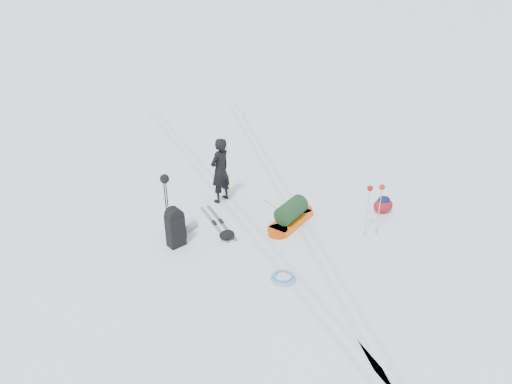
% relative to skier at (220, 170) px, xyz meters
% --- Properties ---
extents(ground, '(200.00, 200.00, 0.00)m').
position_rel_skier_xyz_m(ground, '(0.26, -1.73, -0.81)').
color(ground, white).
rests_on(ground, ground).
extents(snow_hill_backdrop, '(359.50, 192.00, 162.45)m').
position_rel_skier_xyz_m(snow_hill_backdrop, '(62.94, 82.29, -69.83)').
color(snow_hill_backdrop, white).
rests_on(snow_hill_backdrop, ground).
extents(ski_tracks, '(3.38, 17.97, 0.01)m').
position_rel_skier_xyz_m(ski_tracks, '(0.87, -0.86, -0.81)').
color(ski_tracks, silver).
rests_on(ski_tracks, ground).
extents(skier, '(0.71, 0.64, 1.62)m').
position_rel_skier_xyz_m(skier, '(0.00, 0.00, 0.00)').
color(skier, black).
rests_on(skier, ground).
extents(pulk_sled, '(1.49, 1.21, 0.58)m').
position_rel_skier_xyz_m(pulk_sled, '(1.15, -1.60, -0.59)').
color(pulk_sled, orange).
rests_on(pulk_sled, ground).
extents(expedition_rucksack, '(0.81, 0.83, 0.89)m').
position_rel_skier_xyz_m(expedition_rucksack, '(-1.40, -1.48, -0.40)').
color(expedition_rucksack, black).
rests_on(expedition_rucksack, ground).
extents(ski_poles_black, '(0.19, 0.23, 1.56)m').
position_rel_skier_xyz_m(ski_poles_black, '(-1.54, -1.30, 0.46)').
color(ski_poles_black, black).
rests_on(ski_poles_black, ground).
extents(ski_poles_silver, '(0.39, 0.16, 1.22)m').
position_rel_skier_xyz_m(ski_poles_silver, '(2.58, -2.63, 0.21)').
color(ski_poles_silver, '#B7B8BE').
rests_on(ski_poles_silver, ground).
extents(touring_skis_grey, '(0.40, 1.69, 0.06)m').
position_rel_skier_xyz_m(touring_skis_grey, '(-0.39, -1.00, -0.80)').
color(touring_skis_grey, gray).
rests_on(touring_skis_grey, ground).
extents(touring_skis_white, '(0.63, 1.58, 0.06)m').
position_rel_skier_xyz_m(touring_skis_white, '(1.25, -1.08, -0.80)').
color(touring_skis_white, '#B9BCC0').
rests_on(touring_skis_white, ground).
extents(rope_coil, '(0.57, 0.57, 0.06)m').
position_rel_skier_xyz_m(rope_coil, '(0.20, -3.37, -0.78)').
color(rope_coil, '#5BA3DF').
rests_on(rope_coil, ground).
extents(small_daypack, '(0.48, 0.37, 0.41)m').
position_rel_skier_xyz_m(small_daypack, '(3.39, -1.87, -0.62)').
color(small_daypack, maroon).
rests_on(small_daypack, ground).
extents(thermos_pair, '(0.19, 0.20, 0.25)m').
position_rel_skier_xyz_m(thermos_pair, '(-1.25, -1.15, -0.70)').
color(thermos_pair, '#58595F').
rests_on(thermos_pair, ground).
extents(stuff_sack, '(0.39, 0.34, 0.21)m').
position_rel_skier_xyz_m(stuff_sack, '(-0.39, -1.69, -0.71)').
color(stuff_sack, black).
rests_on(stuff_sack, ground).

